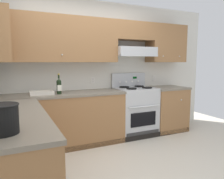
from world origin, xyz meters
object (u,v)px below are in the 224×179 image
stove (135,111)px  bowl (42,93)px  bucket (2,118)px  wine_bottle (59,86)px

stove → bowl: size_ratio=3.28×
stove → bucket: bearing=-140.0°
wine_bottle → bucket: size_ratio=1.41×
bowl → wine_bottle: bearing=-13.6°
wine_bottle → bucket: wine_bottle is taller
stove → wine_bottle: (-1.48, -0.08, 0.56)m
bowl → bucket: (-0.51, -1.87, 0.10)m
stove → bowl: bearing=-179.4°
wine_bottle → bucket: (-0.77, -1.81, -0.02)m
wine_bottle → bowl: 0.30m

